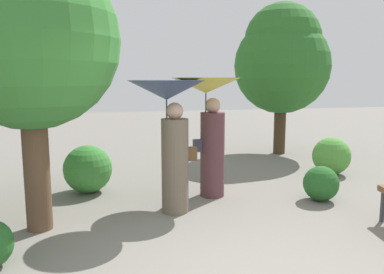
{
  "coord_description": "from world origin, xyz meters",
  "views": [
    {
      "loc": [
        -1.43,
        -3.08,
        1.93
      ],
      "look_at": [
        0.0,
        2.77,
        1.02
      ],
      "focal_mm": 36.12,
      "sensor_mm": 36.0,
      "label": 1
    }
  ],
  "objects": [
    {
      "name": "person_right",
      "position": [
        0.31,
        2.89,
        1.35
      ],
      "size": [
        1.11,
        1.11,
        1.95
      ],
      "rotation": [
        0.0,
        0.0,
        1.65
      ],
      "color": "#563338",
      "rests_on": "ground"
    },
    {
      "name": "bush_far_side",
      "position": [
        -1.63,
        3.57,
        0.41
      ],
      "size": [
        0.82,
        0.82,
        0.82
      ],
      "primitive_type": "sphere",
      "color": "#387F33",
      "rests_on": "ground"
    },
    {
      "name": "bush_path_left",
      "position": [
        3.15,
        3.72,
        0.38
      ],
      "size": [
        0.76,
        0.76,
        0.76
      ],
      "primitive_type": "sphere",
      "color": "#4C9338",
      "rests_on": "ground"
    },
    {
      "name": "bush_path_right",
      "position": [
        1.98,
        2.23,
        0.28
      ],
      "size": [
        0.56,
        0.56,
        0.56
      ],
      "primitive_type": "sphere",
      "color": "#235B23",
      "rests_on": "ground"
    },
    {
      "name": "tree_near_left",
      "position": [
        -2.21,
        2.03,
        2.6
      ],
      "size": [
        2.2,
        2.2,
        3.92
      ],
      "color": "brown",
      "rests_on": "ground"
    },
    {
      "name": "person_left",
      "position": [
        -0.44,
        2.26,
        1.34
      ],
      "size": [
        1.09,
        1.09,
        1.91
      ],
      "rotation": [
        0.0,
        0.0,
        1.65
      ],
      "color": "#6B5B4C",
      "rests_on": "ground"
    },
    {
      "name": "tree_near_right",
      "position": [
        3.14,
        6.03,
        2.45
      ],
      "size": [
        2.41,
        2.41,
        3.82
      ],
      "color": "#42301E",
      "rests_on": "ground"
    }
  ]
}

